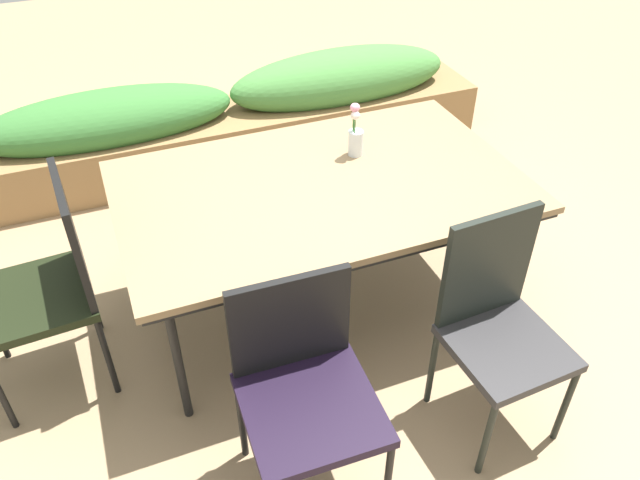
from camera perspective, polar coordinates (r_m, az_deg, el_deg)
The scene contains 7 objects.
ground_plane at distance 3.29m, azimuth 0.17°, elevation -6.30°, with size 12.00×12.00×0.00m, color #9E7F5B.
dining_table at distance 2.89m, azimuth 0.00°, elevation 4.51°, with size 1.84×1.13×0.74m.
chair_near_right at distance 2.58m, azimuth 15.87°, elevation -6.86°, with size 0.45×0.45×0.96m.
chair_end_left at distance 2.86m, azimuth -23.35°, elevation -3.23°, with size 0.51×0.51×0.99m.
chair_near_left at distance 2.29m, azimuth -1.50°, elevation -12.81°, with size 0.49×0.49×0.90m.
flower_vase at distance 3.04m, azimuth 3.24°, elevation 9.58°, with size 0.07×0.07×0.27m.
planter_box at distance 4.42m, azimuth -7.75°, elevation 10.95°, with size 3.57×0.55×0.67m.
Camera 1 is at (-0.88, -2.18, 2.30)m, focal length 35.21 mm.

